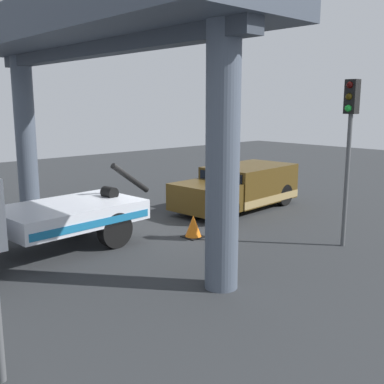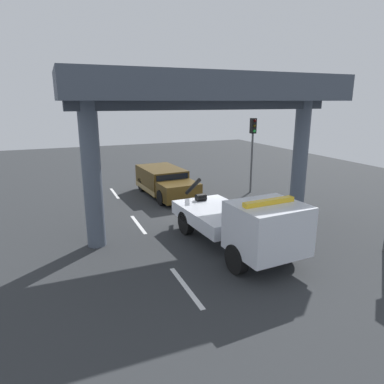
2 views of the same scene
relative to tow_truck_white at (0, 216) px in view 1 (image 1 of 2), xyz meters
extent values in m
cube|color=#2D3033|center=(-4.53, -0.05, -1.25)|extent=(60.00, 40.00, 0.10)
cube|color=silver|center=(-10.53, -2.84, -1.20)|extent=(2.60, 0.16, 0.01)
cube|color=silver|center=(-4.53, -2.84, -1.20)|extent=(2.60, 0.16, 0.01)
cube|color=silver|center=(-1.92, -0.13, -0.28)|extent=(3.99, 2.65, 0.55)
cube|color=#196B9E|center=(-2.00, 1.08, -0.36)|extent=(3.64, 0.26, 0.20)
cylinder|color=black|center=(-4.11, -0.27, 0.46)|extent=(1.42, 0.27, 1.07)
cylinder|color=black|center=(-3.31, -0.22, 0.12)|extent=(0.39, 0.47, 0.36)
cylinder|color=black|center=(-2.76, 0.86, -0.70)|extent=(1.02, 0.38, 1.00)
cylinder|color=black|center=(-2.62, -1.22, -0.70)|extent=(1.02, 0.38, 1.00)
cube|color=#4C3814|center=(-9.58, -0.09, -0.30)|extent=(3.59, 2.42, 1.35)
cube|color=#4C3814|center=(-6.99, 0.07, -0.50)|extent=(1.86, 2.22, 0.95)
cube|color=black|center=(-7.83, 0.02, 0.00)|extent=(0.19, 1.94, 0.59)
cube|color=#9E8451|center=(-9.58, -0.09, -0.79)|extent=(3.61, 2.44, 0.28)
cylinder|color=black|center=(-7.20, 1.02, -0.78)|extent=(0.86, 0.33, 0.84)
cylinder|color=black|center=(-7.08, -0.89, -0.78)|extent=(0.86, 0.33, 0.84)
cylinder|color=black|center=(-10.59, 0.80, -0.78)|extent=(0.86, 0.33, 0.84)
cylinder|color=black|center=(-10.46, -1.11, -0.78)|extent=(0.86, 0.33, 0.84)
cylinder|color=#4C5666|center=(-2.87, 4.82, 1.57)|extent=(0.71, 0.71, 5.55)
cylinder|color=#4C5666|center=(-2.87, -4.92, 1.57)|extent=(0.71, 0.71, 5.55)
cube|color=#414956|center=(-2.87, -0.05, 4.88)|extent=(3.60, 11.74, 1.06)
cube|color=#353C47|center=(-2.87, -0.05, 4.17)|extent=(0.50, 11.34, 0.36)
cylinder|color=#515456|center=(-7.53, 5.08, 0.63)|extent=(0.12, 0.12, 3.66)
cube|color=black|center=(-7.53, 5.08, 2.91)|extent=(0.28, 0.32, 0.90)
sphere|color=#360605|center=(-7.37, 5.08, 3.21)|extent=(0.18, 0.18, 0.18)
sphere|color=#3A2D06|center=(-7.37, 5.08, 2.91)|extent=(0.18, 0.18, 0.18)
sphere|color=green|center=(-7.37, 5.08, 2.61)|extent=(0.18, 0.18, 0.18)
cone|color=orange|center=(-5.01, 1.61, -0.87)|extent=(0.51, 0.51, 0.67)
cube|color=black|center=(-5.01, 1.61, -1.19)|extent=(0.56, 0.56, 0.03)
camera|label=1|loc=(4.06, 11.38, 2.75)|focal=43.34mm
camera|label=2|loc=(10.26, -6.31, 4.34)|focal=32.10mm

